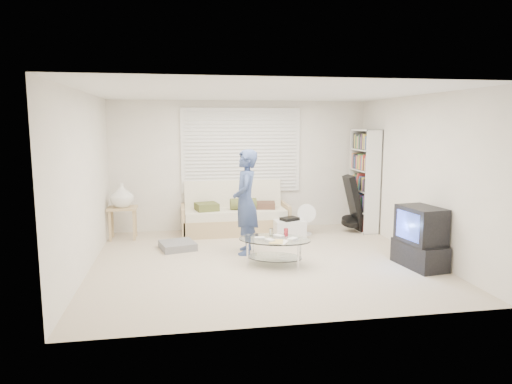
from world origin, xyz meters
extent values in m
plane|color=#BEAC94|center=(0.00, 0.00, 0.00)|extent=(5.00, 5.00, 0.00)
cube|color=white|center=(0.00, 2.25, 1.25)|extent=(5.00, 0.02, 2.50)
cube|color=white|center=(0.00, -2.25, 1.25)|extent=(5.00, 0.02, 2.50)
cube|color=white|center=(-2.50, 0.00, 1.25)|extent=(0.02, 4.50, 2.50)
cube|color=white|center=(2.50, 0.00, 1.25)|extent=(0.02, 4.50, 2.50)
cube|color=white|center=(0.00, 0.00, 2.50)|extent=(5.00, 4.50, 0.02)
cube|color=white|center=(0.00, 2.22, 1.55)|extent=(2.32, 0.06, 1.62)
cube|color=black|center=(0.00, 2.21, 1.55)|extent=(2.20, 0.01, 1.50)
cube|color=silver|center=(0.00, 2.18, 1.55)|extent=(2.16, 0.04, 1.50)
cube|color=silver|center=(0.00, 2.20, 1.55)|extent=(2.32, 0.08, 1.62)
cube|color=tan|center=(-0.18, 1.83, 0.16)|extent=(1.95, 0.78, 0.31)
cube|color=beige|center=(-0.18, 1.81, 0.39)|extent=(1.87, 0.72, 0.16)
cube|color=beige|center=(-0.18, 2.14, 0.68)|extent=(1.87, 0.22, 0.60)
cube|color=tan|center=(-1.15, 1.83, 0.27)|extent=(0.06, 0.78, 0.55)
cube|color=tan|center=(0.80, 1.83, 0.27)|extent=(0.06, 0.78, 0.55)
cube|color=#3A4B24|center=(-0.71, 1.78, 0.54)|extent=(0.46, 0.46, 0.14)
cylinder|color=#3A4B24|center=(-0.03, 1.75, 0.57)|extent=(0.49, 0.21, 0.21)
cube|color=#4E3327|center=(0.41, 1.81, 0.53)|extent=(0.41, 0.41, 0.12)
cube|color=slate|center=(-1.26, 0.88, 0.06)|extent=(0.65, 0.65, 0.12)
cube|color=tan|center=(-2.22, 1.74, 0.56)|extent=(0.51, 0.41, 0.04)
cube|color=tan|center=(-2.43, 1.59, 0.28)|extent=(0.04, 0.04, 0.55)
cube|color=tan|center=(-2.01, 1.59, 0.28)|extent=(0.04, 0.04, 0.55)
cube|color=tan|center=(-2.43, 1.89, 0.28)|extent=(0.04, 0.04, 0.55)
cube|color=tan|center=(-2.01, 1.89, 0.28)|extent=(0.04, 0.04, 0.55)
imported|color=white|center=(-2.22, 1.74, 0.80)|extent=(0.41, 0.41, 0.43)
cube|color=white|center=(2.33, 1.68, 0.98)|extent=(0.31, 0.82, 1.95)
cube|color=black|center=(2.08, 1.55, 0.56)|extent=(0.39, 0.39, 1.07)
cylinder|color=black|center=(2.04, 1.55, 0.20)|extent=(0.39, 0.40, 0.20)
cylinder|color=white|center=(1.11, 1.50, 0.01)|extent=(0.24, 0.24, 0.03)
cylinder|color=white|center=(1.11, 1.50, 0.16)|extent=(0.03, 0.03, 0.30)
cylinder|color=white|center=(1.11, 1.50, 0.41)|extent=(0.36, 0.18, 0.35)
cylinder|color=white|center=(1.11, 1.50, 0.41)|extent=(0.10, 0.07, 0.09)
cube|color=white|center=(0.75, 1.30, 0.16)|extent=(0.55, 0.38, 0.33)
cube|color=black|center=(0.75, 1.30, 0.35)|extent=(0.37, 0.33, 0.05)
cube|color=black|center=(2.20, -0.67, 0.18)|extent=(0.54, 0.86, 0.36)
cube|color=black|center=(2.20, -0.67, 0.62)|extent=(0.54, 0.73, 0.52)
cube|color=#5975FF|center=(1.99, -0.70, 0.62)|extent=(0.09, 0.52, 0.40)
ellipsoid|color=silver|center=(0.15, -0.23, 0.38)|extent=(1.22, 0.99, 0.02)
ellipsoid|color=silver|center=(0.15, -0.23, 0.11)|extent=(0.93, 0.75, 0.01)
cylinder|color=silver|center=(-0.26, -0.30, 0.18)|extent=(0.03, 0.03, 0.37)
cylinder|color=silver|center=(0.42, -0.55, 0.18)|extent=(0.03, 0.03, 0.37)
cylinder|color=silver|center=(-0.12, 0.10, 0.18)|extent=(0.03, 0.03, 0.37)
cylinder|color=silver|center=(0.56, -0.15, 0.18)|extent=(0.03, 0.03, 0.37)
cube|color=white|center=(-0.08, -0.23, 0.41)|extent=(0.15, 0.11, 0.04)
cube|color=white|center=(0.23, -0.15, 0.41)|extent=(0.17, 0.17, 0.04)
cube|color=white|center=(0.39, -0.36, 0.41)|extent=(0.17, 0.17, 0.04)
cube|color=white|center=(0.05, -0.37, 0.41)|extent=(0.15, 0.17, 0.04)
cylinder|color=silver|center=(0.14, -0.04, 0.45)|extent=(0.06, 0.06, 0.11)
cylinder|color=#C73042|center=(0.35, -0.09, 0.45)|extent=(0.06, 0.06, 0.12)
cube|color=black|center=(-0.08, -0.02, 0.40)|extent=(0.08, 0.17, 0.02)
cube|color=white|center=(0.18, -0.42, 0.40)|extent=(0.33, 0.36, 0.01)
cube|color=tan|center=(0.13, -0.42, 0.40)|extent=(0.25, 0.30, 0.01)
imported|color=#344A71|center=(-0.18, 0.46, 0.83)|extent=(0.49, 0.66, 1.66)
camera|label=1|loc=(-1.22, -6.57, 2.05)|focal=32.00mm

